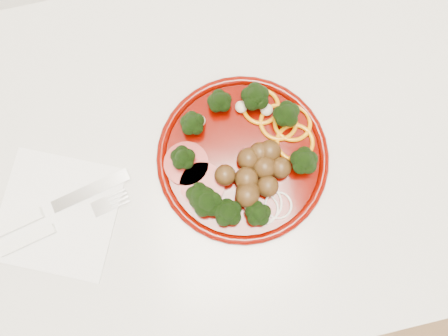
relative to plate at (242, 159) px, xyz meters
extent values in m
cube|color=beige|center=(-0.26, 0.02, -0.48)|extent=(2.40, 0.60, 0.87)
cube|color=silver|center=(-0.26, 0.02, -0.03)|extent=(2.40, 0.60, 0.03)
cylinder|color=#4E0400|center=(0.00, 0.00, -0.01)|extent=(0.25, 0.25, 0.01)
torus|color=#4E0400|center=(0.00, 0.00, -0.01)|extent=(0.25, 0.25, 0.01)
sphere|color=#4C3213|center=(0.02, -0.05, 0.01)|extent=(0.03, 0.03, 0.03)
sphere|color=#4C3213|center=(0.00, -0.03, 0.01)|extent=(0.03, 0.03, 0.03)
sphere|color=#4C3213|center=(0.04, 0.00, 0.01)|extent=(0.03, 0.03, 0.03)
sphere|color=#4C3213|center=(-0.03, -0.02, 0.01)|extent=(0.03, 0.03, 0.03)
sphere|color=#4C3213|center=(-0.01, -0.05, 0.01)|extent=(0.03, 0.03, 0.03)
sphere|color=#4C3213|center=(0.05, -0.03, 0.01)|extent=(0.03, 0.03, 0.03)
sphere|color=#4C3213|center=(0.03, -0.02, 0.01)|extent=(0.03, 0.03, 0.03)
sphere|color=#4C3213|center=(0.01, 0.00, 0.01)|extent=(0.03, 0.03, 0.03)
sphere|color=#4C3213|center=(0.00, -0.05, 0.01)|extent=(0.03, 0.03, 0.03)
sphere|color=#4C3213|center=(0.03, 0.00, 0.01)|extent=(0.03, 0.03, 0.03)
torus|color=orange|center=(0.06, 0.04, 0.00)|extent=(0.06, 0.06, 0.01)
torus|color=orange|center=(0.08, 0.01, 0.00)|extent=(0.06, 0.06, 0.01)
torus|color=orange|center=(0.05, 0.07, 0.00)|extent=(0.06, 0.06, 0.01)
torus|color=orange|center=(0.08, 0.04, 0.00)|extent=(0.06, 0.06, 0.01)
cylinder|color=#720A07|center=(-0.08, 0.01, 0.00)|extent=(0.06, 0.06, 0.01)
cylinder|color=#720A07|center=(-0.06, -0.02, 0.00)|extent=(0.06, 0.06, 0.01)
torus|color=beige|center=(0.01, -0.07, 0.00)|extent=(0.05, 0.05, 0.00)
torus|color=beige|center=(0.03, -0.08, 0.00)|extent=(0.04, 0.04, 0.00)
torus|color=beige|center=(0.01, -0.07, 0.00)|extent=(0.05, 0.05, 0.00)
ellipsoid|color=#C6B793|center=(0.02, 0.08, 0.00)|extent=(0.02, 0.02, 0.01)
ellipsoid|color=#C6B793|center=(-0.05, 0.07, 0.00)|extent=(0.02, 0.02, 0.01)
ellipsoid|color=#C6B793|center=(0.05, 0.06, 0.00)|extent=(0.02, 0.02, 0.01)
cube|color=white|center=(-0.27, -0.01, -0.02)|extent=(0.22, 0.22, 0.00)
cube|color=silver|center=(-0.22, 0.01, -0.01)|extent=(0.12, 0.04, 0.00)
cube|color=white|center=(-0.34, -0.02, -0.01)|extent=(0.09, 0.03, 0.01)
cube|color=white|center=(-0.32, -0.04, -0.01)|extent=(0.08, 0.03, 0.01)
cube|color=silver|center=(-0.21, -0.02, -0.01)|extent=(0.03, 0.03, 0.00)
cube|color=silver|center=(-0.18, -0.02, -0.01)|extent=(0.03, 0.01, 0.00)
cube|color=silver|center=(-0.19, -0.02, -0.01)|extent=(0.03, 0.01, 0.00)
cube|color=silver|center=(-0.19, -0.01, -0.01)|extent=(0.03, 0.01, 0.00)
cube|color=silver|center=(-0.19, -0.01, -0.01)|extent=(0.03, 0.01, 0.00)
camera|label=1|loc=(-0.05, -0.12, 0.61)|focal=35.00mm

